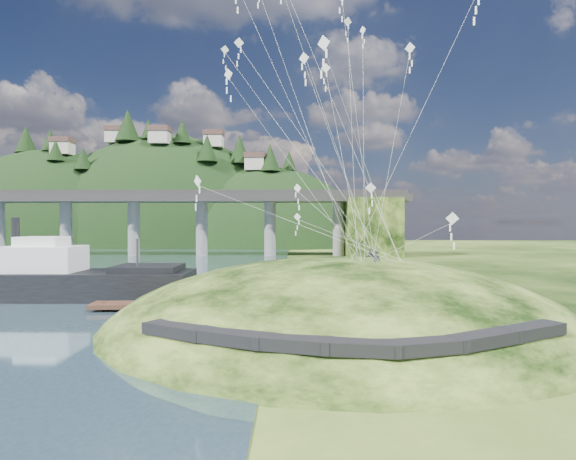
{
  "coord_description": "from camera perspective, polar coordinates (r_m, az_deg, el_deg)",
  "views": [
    {
      "loc": [
        4.54,
        -31.33,
        7.65
      ],
      "look_at": [
        4.0,
        6.0,
        7.0
      ],
      "focal_mm": 28.0,
      "sensor_mm": 36.0,
      "label": 1
    }
  ],
  "objects": [
    {
      "name": "bridge",
      "position": [
        106.05,
        -16.18,
        2.07
      ],
      "size": [
        160.0,
        11.0,
        15.0
      ],
      "color": "#2D2B2B",
      "rests_on": "ground"
    },
    {
      "name": "footpath",
      "position": [
        22.49,
        8.49,
        -13.35
      ],
      "size": [
        22.29,
        5.84,
        0.83
      ],
      "color": "black",
      "rests_on": "ground"
    },
    {
      "name": "wooden_dock",
      "position": [
        40.76,
        -13.77,
        -9.18
      ],
      "size": [
        14.97,
        3.3,
        1.06
      ],
      "color": "#3D2218",
      "rests_on": "ground"
    },
    {
      "name": "ground",
      "position": [
        32.57,
        -7.39,
        -12.59
      ],
      "size": [
        320.0,
        320.0,
        0.0
      ],
      "primitive_type": "plane",
      "color": "black",
      "rests_on": "ground"
    },
    {
      "name": "far_ridge",
      "position": [
        161.58,
        -16.55,
        -4.4
      ],
      "size": [
        153.0,
        70.0,
        94.5
      ],
      "color": "black",
      "rests_on": "ground"
    },
    {
      "name": "grass_hill",
      "position": [
        34.74,
        6.72,
        -14.28
      ],
      "size": [
        36.0,
        32.0,
        13.0
      ],
      "color": "black",
      "rests_on": "ground"
    },
    {
      "name": "kite_swarm",
      "position": [
        34.74,
        2.7,
        19.5
      ],
      "size": [
        19.13,
        15.45,
        20.0
      ],
      "color": "white",
      "rests_on": "ground"
    },
    {
      "name": "work_barge",
      "position": [
        49.96,
        -25.95,
        -5.56
      ],
      "size": [
        23.27,
        6.63,
        8.12
      ],
      "color": "black",
      "rests_on": "ground"
    },
    {
      "name": "kite_flyers",
      "position": [
        35.24,
        10.61,
        -2.28
      ],
      "size": [
        1.1,
        5.23,
        1.61
      ],
      "color": "#242930",
      "rests_on": "ground"
    }
  ]
}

